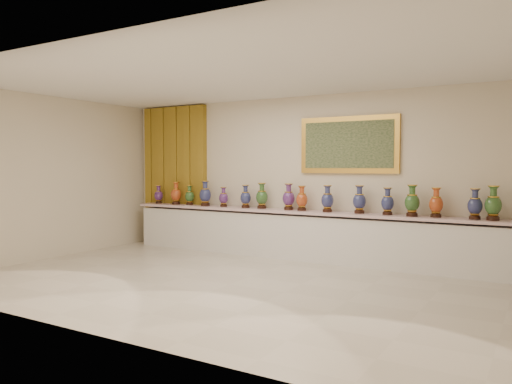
# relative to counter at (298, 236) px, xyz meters

# --- Properties ---
(ground) EXTENTS (8.00, 8.00, 0.00)m
(ground) POSITION_rel_counter_xyz_m (0.00, -2.27, -0.44)
(ground) COLOR beige
(ground) RESTS_ON ground
(room) EXTENTS (8.00, 8.00, 8.00)m
(room) POSITION_rel_counter_xyz_m (-2.40, 0.17, 1.16)
(room) COLOR beige
(room) RESTS_ON ground
(counter) EXTENTS (7.28, 0.48, 0.90)m
(counter) POSITION_rel_counter_xyz_m (0.00, 0.00, 0.00)
(counter) COLOR white
(counter) RESTS_ON ground
(vase_0) EXTENTS (0.20, 0.20, 0.39)m
(vase_0) POSITION_rel_counter_xyz_m (-3.33, -0.02, 0.64)
(vase_0) COLOR black
(vase_0) RESTS_ON counter
(vase_1) EXTENTS (0.24, 0.24, 0.48)m
(vase_1) POSITION_rel_counter_xyz_m (-2.85, -0.02, 0.68)
(vase_1) COLOR black
(vase_1) RESTS_ON counter
(vase_2) EXTENTS (0.24, 0.24, 0.41)m
(vase_2) POSITION_rel_counter_xyz_m (-2.51, 0.01, 0.65)
(vase_2) COLOR black
(vase_2) RESTS_ON counter
(vase_3) EXTENTS (0.24, 0.24, 0.51)m
(vase_3) POSITION_rel_counter_xyz_m (-2.07, -0.05, 0.69)
(vase_3) COLOR black
(vase_3) RESTS_ON counter
(vase_4) EXTENTS (0.23, 0.23, 0.39)m
(vase_4) POSITION_rel_counter_xyz_m (-1.64, -0.01, 0.64)
(vase_4) COLOR black
(vase_4) RESTS_ON counter
(vase_5) EXTENTS (0.27, 0.27, 0.44)m
(vase_5) POSITION_rel_counter_xyz_m (-1.13, -0.01, 0.66)
(vase_5) COLOR black
(vase_5) RESTS_ON counter
(vase_6) EXTENTS (0.30, 0.30, 0.49)m
(vase_6) POSITION_rel_counter_xyz_m (-0.78, 0.01, 0.68)
(vase_6) COLOR black
(vase_6) RESTS_ON counter
(vase_7) EXTENTS (0.23, 0.23, 0.49)m
(vase_7) POSITION_rel_counter_xyz_m (-0.20, 0.01, 0.68)
(vase_7) COLOR black
(vase_7) RESTS_ON counter
(vase_8) EXTENTS (0.22, 0.22, 0.45)m
(vase_8) POSITION_rel_counter_xyz_m (0.08, -0.01, 0.67)
(vase_8) COLOR black
(vase_8) RESTS_ON counter
(vase_9) EXTENTS (0.24, 0.24, 0.47)m
(vase_9) POSITION_rel_counter_xyz_m (0.58, -0.03, 0.68)
(vase_9) COLOR black
(vase_9) RESTS_ON counter
(vase_10) EXTENTS (0.25, 0.25, 0.48)m
(vase_10) POSITION_rel_counter_xyz_m (1.15, 0.01, 0.68)
(vase_10) COLOR black
(vase_10) RESTS_ON counter
(vase_11) EXTENTS (0.28, 0.28, 0.45)m
(vase_11) POSITION_rel_counter_xyz_m (1.64, 0.00, 0.67)
(vase_11) COLOR black
(vase_11) RESTS_ON counter
(vase_12) EXTENTS (0.27, 0.27, 0.51)m
(vase_12) POSITION_rel_counter_xyz_m (2.05, -0.05, 0.69)
(vase_12) COLOR black
(vase_12) RESTS_ON counter
(vase_13) EXTENTS (0.27, 0.27, 0.47)m
(vase_13) POSITION_rel_counter_xyz_m (2.41, 0.01, 0.68)
(vase_13) COLOR black
(vase_13) RESTS_ON counter
(vase_14) EXTENTS (0.24, 0.24, 0.47)m
(vase_14) POSITION_rel_counter_xyz_m (2.98, -0.02, 0.67)
(vase_14) COLOR black
(vase_14) RESTS_ON counter
(vase_15) EXTENTS (0.32, 0.32, 0.52)m
(vase_15) POSITION_rel_counter_xyz_m (3.24, -0.05, 0.70)
(vase_15) COLOR black
(vase_15) RESTS_ON counter
(label_card) EXTENTS (0.10, 0.06, 0.00)m
(label_card) POSITION_rel_counter_xyz_m (-2.47, -0.14, 0.47)
(label_card) COLOR white
(label_card) RESTS_ON counter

